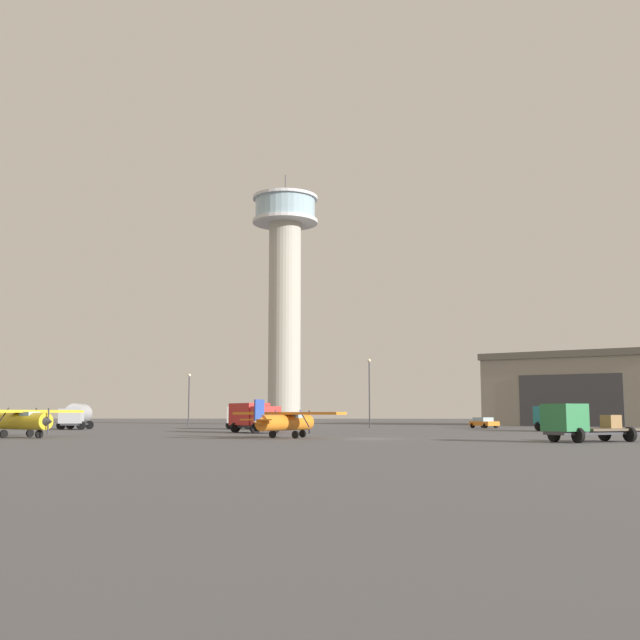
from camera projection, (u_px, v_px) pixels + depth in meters
The scene contains 13 objects.
ground_plane at pixel (367, 439), 57.03m from camera, with size 400.00×400.00×0.00m, color #545456.
control_tower at pixel (285, 285), 130.53m from camera, with size 11.32×11.32×43.43m.
hangar at pixel (587, 390), 119.31m from camera, with size 34.77×32.69×11.06m.
airplane_orange at pixel (285, 420), 58.42m from camera, with size 9.31×7.47×2.92m.
airplane_yellow at pixel (19, 419), 59.79m from camera, with size 8.07×10.04×3.16m.
truck_fuel_tanker_silver at pixel (77, 415), 89.62m from camera, with size 3.82×6.45×3.04m.
truck_fuel_tanker_teal at pixel (559, 416), 80.16m from camera, with size 4.38×6.91×2.87m.
truck_box_red at pixel (253, 416), 74.19m from camera, with size 5.77×6.52×2.89m.
truck_flatbed_green at pixel (580, 423), 50.60m from camera, with size 7.35×5.59×2.54m.
truck_box_white at pixel (244, 415), 91.51m from camera, with size 3.66×5.99×2.87m.
car_orange at pixel (484, 422), 97.02m from camera, with size 3.51×4.45×1.37m.
light_post_west at pixel (369, 387), 99.58m from camera, with size 0.44×0.44×9.04m.
light_post_east at pixel (189, 394), 109.82m from camera, with size 0.44×0.44×7.62m.
Camera 1 is at (0.51, -57.81, 1.94)m, focal length 42.54 mm.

